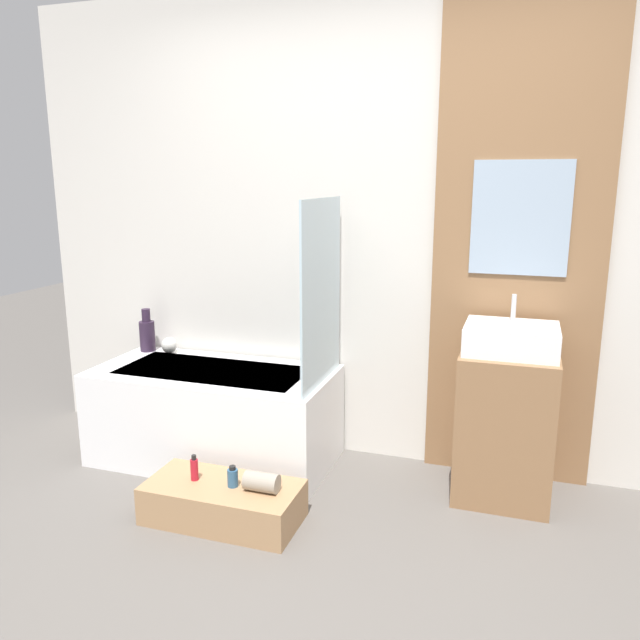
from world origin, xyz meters
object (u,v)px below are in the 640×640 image
object	(u,v)px
bathtub	(215,415)
sink	(511,339)
bottle_soap_primary	(194,469)
bottle_soap_secondary	(233,477)
vase_tall_dark	(147,334)
vase_round_light	(169,345)
wooden_step_bench	(223,502)

from	to	relation	value
bathtub	sink	bearing A→B (deg)	3.15
bottle_soap_primary	bottle_soap_secondary	bearing A→B (deg)	-0.00
vase_tall_dark	bottle_soap_primary	bearing A→B (deg)	-46.70
vase_round_light	vase_tall_dark	bearing A→B (deg)	179.29
wooden_step_bench	sink	distance (m)	1.59
vase_round_light	bottle_soap_primary	bearing A→B (deg)	-52.94
bathtub	wooden_step_bench	world-z (taller)	bathtub
bathtub	sink	world-z (taller)	sink
wooden_step_bench	vase_tall_dark	distance (m)	1.35
wooden_step_bench	sink	world-z (taller)	sink
sink	vase_round_light	bearing A→B (deg)	175.84
bottle_soap_primary	vase_round_light	bearing A→B (deg)	127.06
bathtub	vase_tall_dark	bearing A→B (deg)	157.80
wooden_step_bench	vase_tall_dark	bearing A→B (deg)	138.25
bottle_soap_primary	bathtub	bearing A→B (deg)	108.66
wooden_step_bench	vase_round_light	bearing A→B (deg)	133.04
wooden_step_bench	vase_round_light	world-z (taller)	vase_round_light
wooden_step_bench	vase_tall_dark	xyz separation A→B (m)	(-0.92, 0.82, 0.55)
wooden_step_bench	sink	size ratio (longest dim) A/B	1.66
sink	bottle_soap_primary	size ratio (longest dim) A/B	3.48
vase_tall_dark	bottle_soap_secondary	xyz separation A→B (m)	(0.98, -0.82, -0.42)
vase_tall_dark	bottle_soap_primary	size ratio (longest dim) A/B	2.11
bathtub	sink	xyz separation A→B (m)	(1.59, 0.09, 0.56)
vase_tall_dark	bottle_soap_primary	distance (m)	1.20
wooden_step_bench	bottle_soap_secondary	world-z (taller)	bottle_soap_secondary
wooden_step_bench	bottle_soap_secondary	bearing A→B (deg)	-0.00
bathtub	vase_round_light	world-z (taller)	vase_round_light
sink	bottle_soap_primary	bearing A→B (deg)	-154.10
bottle_soap_primary	wooden_step_bench	bearing A→B (deg)	0.00
vase_round_light	bottle_soap_primary	distance (m)	1.08
vase_tall_dark	vase_round_light	size ratio (longest dim) A/B	2.73
bathtub	sink	size ratio (longest dim) A/B	3.06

